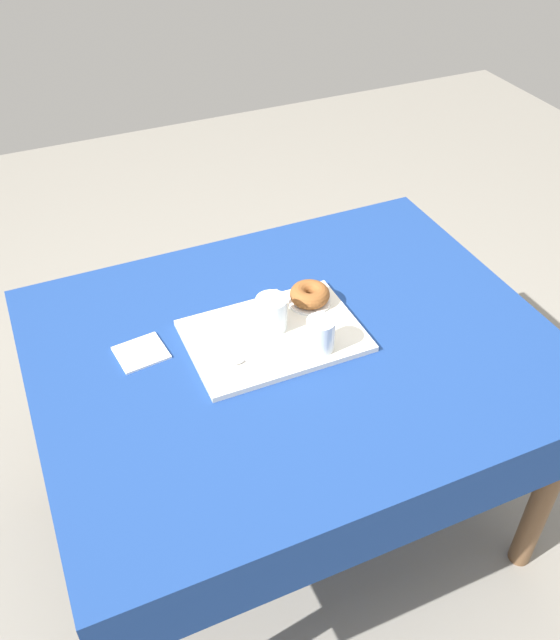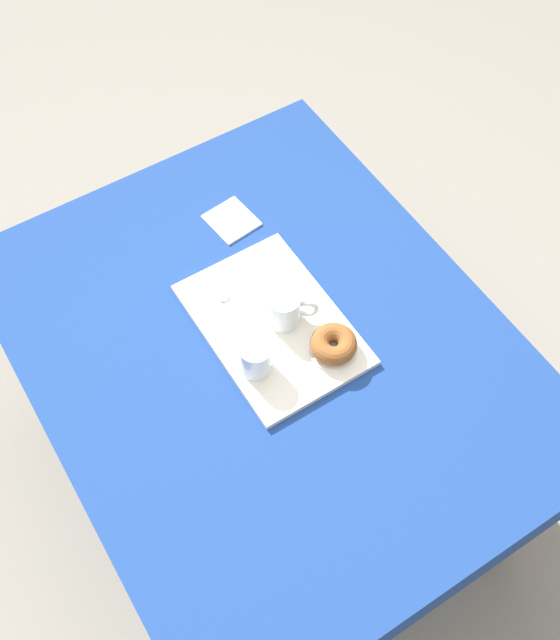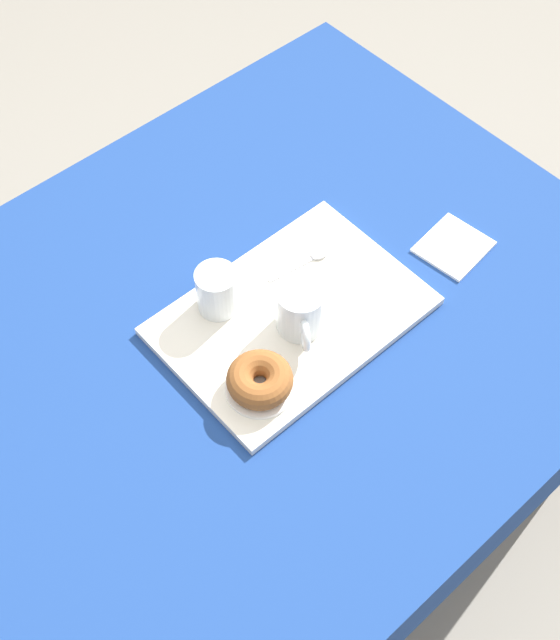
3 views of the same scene
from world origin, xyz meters
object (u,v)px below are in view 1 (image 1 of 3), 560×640
(serving_tray, at_px, (274,336))
(paper_napkin, at_px, (141,353))
(sugar_donut_left, at_px, (310,294))
(teaspoon_near, at_px, (243,360))
(tea_mug_left, at_px, (272,313))
(water_glass_near, at_px, (320,336))
(dining_table, at_px, (294,367))
(donut_plate_left, at_px, (309,302))

(serving_tray, bearing_deg, paper_napkin, 166.35)
(sugar_donut_left, distance_m, teaspoon_near, 0.29)
(tea_mug_left, distance_m, sugar_donut_left, 0.14)
(tea_mug_left, distance_m, water_glass_near, 0.15)
(teaspoon_near, distance_m, paper_napkin, 0.26)
(sugar_donut_left, bearing_deg, water_glass_near, -107.54)
(dining_table, height_order, tea_mug_left, tea_mug_left)
(paper_napkin, bearing_deg, dining_table, -17.82)
(tea_mug_left, bearing_deg, donut_plate_left, 20.33)
(water_glass_near, relative_size, teaspoon_near, 0.69)
(tea_mug_left, bearing_deg, serving_tray, -102.62)
(donut_plate_left, xyz_separation_m, paper_napkin, (-0.47, 0.00, -0.02))
(water_glass_near, bearing_deg, donut_plate_left, 72.46)
(dining_table, xyz_separation_m, donut_plate_left, (0.10, 0.12, 0.11))
(donut_plate_left, distance_m, sugar_donut_left, 0.03)
(paper_napkin, bearing_deg, water_glass_near, -23.07)
(teaspoon_near, bearing_deg, tea_mug_left, -133.40)
(tea_mug_left, relative_size, sugar_donut_left, 1.04)
(serving_tray, bearing_deg, teaspoon_near, -149.71)
(serving_tray, height_order, tea_mug_left, tea_mug_left)
(dining_table, relative_size, water_glass_near, 15.11)
(serving_tray, bearing_deg, sugar_donut_left, 29.27)
(water_glass_near, height_order, donut_plate_left, water_glass_near)
(serving_tray, bearing_deg, water_glass_near, -48.95)
(water_glass_near, distance_m, sugar_donut_left, 0.18)
(sugar_donut_left, height_order, teaspoon_near, sugar_donut_left)
(serving_tray, relative_size, sugar_donut_left, 4.09)
(donut_plate_left, bearing_deg, dining_table, -129.70)
(donut_plate_left, relative_size, paper_napkin, 0.95)
(sugar_donut_left, bearing_deg, teaspoon_near, -150.27)
(serving_tray, distance_m, paper_napkin, 0.34)
(tea_mug_left, height_order, sugar_donut_left, tea_mug_left)
(water_glass_near, bearing_deg, serving_tray, 131.05)
(serving_tray, height_order, paper_napkin, serving_tray)
(water_glass_near, xyz_separation_m, paper_napkin, (-0.41, 0.18, -0.05))
(dining_table, bearing_deg, water_glass_near, -53.42)
(tea_mug_left, height_order, paper_napkin, tea_mug_left)
(sugar_donut_left, bearing_deg, donut_plate_left, 0.00)
(tea_mug_left, bearing_deg, teaspoon_near, -141.38)
(water_glass_near, relative_size, paper_napkin, 0.72)
(teaspoon_near, bearing_deg, donut_plate_left, -142.29)
(tea_mug_left, xyz_separation_m, paper_napkin, (-0.33, 0.05, -0.05))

